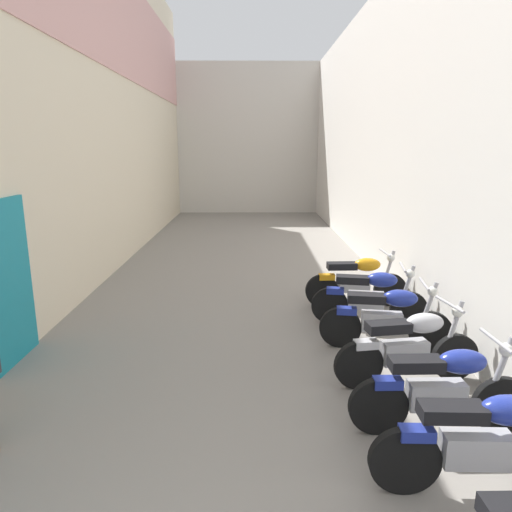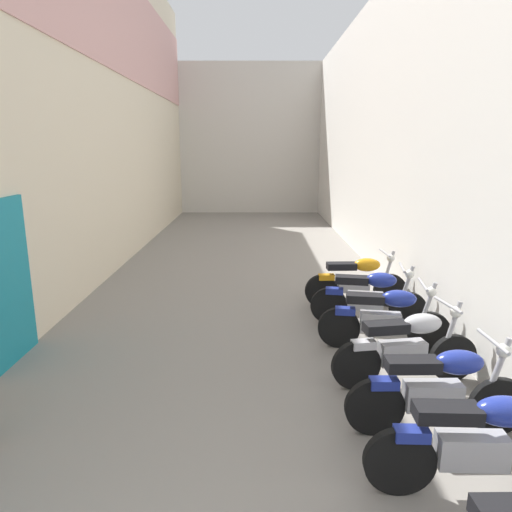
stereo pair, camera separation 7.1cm
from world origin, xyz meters
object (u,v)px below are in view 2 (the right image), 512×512
object	(u,v)px
motorcycle_fifth	(408,346)
motorcycle_seventh	(370,296)
motorcycle_third	(481,442)
motorcycle_eighth	(358,280)
motorcycle_sixth	(386,317)
motorcycle_fourth	(440,389)

from	to	relation	value
motorcycle_fifth	motorcycle_seventh	size ratio (longest dim) A/B	1.00
motorcycle_third	motorcycle_eighth	bearing A→B (deg)	90.00
motorcycle_sixth	motorcycle_seventh	xyz separation A→B (m)	(-0.00, 0.93, 0.00)
motorcycle_fourth	motorcycle_sixth	bearing A→B (deg)	90.00
motorcycle_fourth	motorcycle_sixth	distance (m)	1.99
motorcycle_seventh	motorcycle_eighth	bearing A→B (deg)	89.99
motorcycle_third	motorcycle_fourth	world-z (taller)	same
motorcycle_fifth	motorcycle_seventh	distance (m)	1.92
motorcycle_seventh	motorcycle_third	bearing A→B (deg)	-90.00
motorcycle_fifth	motorcycle_eighth	distance (m)	2.86
motorcycle_fifth	motorcycle_fourth	bearing A→B (deg)	-89.99
motorcycle_fourth	motorcycle_eighth	distance (m)	3.86
motorcycle_sixth	motorcycle_seventh	world-z (taller)	same
motorcycle_third	motorcycle_sixth	bearing A→B (deg)	90.00
motorcycle_fifth	motorcycle_seventh	world-z (taller)	same
motorcycle_third	motorcycle_sixth	xyz separation A→B (m)	(-0.00, 2.84, 0.00)
motorcycle_fourth	motorcycle_eighth	xyz separation A→B (m)	(-0.00, 3.86, 0.00)
motorcycle_eighth	motorcycle_sixth	bearing A→B (deg)	-90.00
motorcycle_seventh	motorcycle_eighth	size ratio (longest dim) A/B	0.99
motorcycle_sixth	motorcycle_seventh	size ratio (longest dim) A/B	1.00
motorcycle_fifth	motorcycle_eighth	world-z (taller)	same
motorcycle_sixth	motorcycle_eighth	distance (m)	1.87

